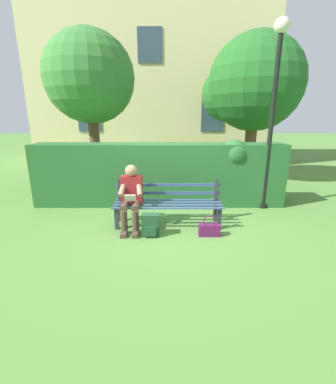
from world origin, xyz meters
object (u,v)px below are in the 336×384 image
at_px(person_seated, 131,196).
at_px(tree, 87,81).
at_px(handbag, 209,229).
at_px(tree_far, 250,86).
at_px(backpack, 151,225).
at_px(lamp_post, 275,93).
at_px(park_bench, 168,203).

bearing_deg(person_seated, tree, -62.93).
relative_size(tree, handbag, 11.09).
xyz_separation_m(person_seated, handbag, (-1.38, 0.38, -0.49)).
relative_size(tree, tree_far, 0.95).
height_order(backpack, lamp_post, lamp_post).
bearing_deg(backpack, person_seated, -45.49).
distance_m(park_bench, lamp_post, 3.10).
distance_m(tree, backpack, 4.64).
bearing_deg(handbag, tree, -48.91).
height_order(park_bench, lamp_post, lamp_post).
xyz_separation_m(park_bench, tree_far, (-2.49, -3.71, 2.47)).
distance_m(person_seated, tree, 3.99).
height_order(tree, tree_far, tree_far).
distance_m(handbag, lamp_post, 3.11).
distance_m(park_bench, backpack, 0.66).
distance_m(handbag, tree_far, 5.38).
relative_size(park_bench, lamp_post, 0.53).
height_order(tree, handbag, tree).
relative_size(handbag, tree_far, 0.09).
relative_size(park_bench, tree, 0.49).
xyz_separation_m(tree, lamp_post, (-4.30, 1.82, -0.46)).
bearing_deg(person_seated, park_bench, -165.48).
bearing_deg(person_seated, backpack, 134.51).
height_order(park_bench, person_seated, person_seated).
xyz_separation_m(park_bench, handbag, (-0.72, 0.55, -0.30)).
bearing_deg(lamp_post, tree_far, -96.71).
relative_size(tree, lamp_post, 1.09).
bearing_deg(tree, lamp_post, 157.05).
distance_m(tree, lamp_post, 4.70).
distance_m(person_seated, backpack, 0.67).
bearing_deg(person_seated, handbag, 164.63).
bearing_deg(park_bench, tree_far, -123.82).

